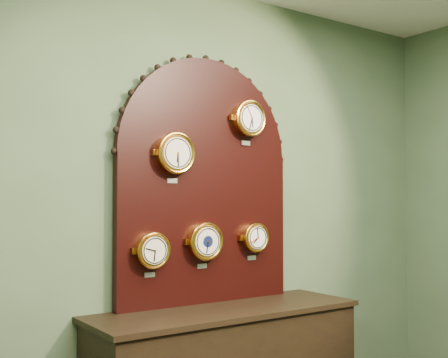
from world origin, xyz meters
TOP-DOWN VIEW (x-y plane):
  - wall_back at (0.00, 2.50)m, footprint 4.00×0.00m
  - display_board at (0.00, 2.45)m, footprint 1.26×0.06m
  - roman_clock at (-0.25, 2.38)m, footprint 0.25×0.08m
  - arabic_clock at (0.29, 2.38)m, footprint 0.24×0.08m
  - hygrometer at (-0.40, 2.38)m, footprint 0.21×0.08m
  - barometer at (-0.05, 2.38)m, footprint 0.23×0.08m
  - tide_clock at (0.33, 2.38)m, footprint 0.19×0.08m

SIDE VIEW (x-z plane):
  - hygrometer at x=-0.40m, z-range 1.04..1.30m
  - barometer at x=-0.05m, z-range 1.07..1.35m
  - tide_clock at x=0.33m, z-range 1.10..1.34m
  - wall_back at x=0.00m, z-range -0.60..3.40m
  - display_board at x=0.00m, z-range 0.86..2.39m
  - roman_clock at x=-0.25m, z-range 1.58..1.88m
  - arabic_clock at x=0.29m, z-range 1.83..2.12m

